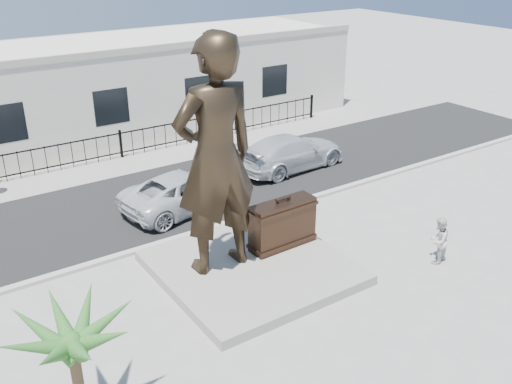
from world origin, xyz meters
TOP-DOWN VIEW (x-y plane):
  - ground at (0.00, 0.00)m, footprint 100.00×100.00m
  - street at (0.00, 8.00)m, footprint 40.00×7.00m
  - curb at (0.00, 4.50)m, footprint 40.00×0.25m
  - far_sidewalk at (0.00, 12.00)m, footprint 40.00×2.50m
  - plinth at (-0.50, 1.50)m, footprint 5.20×5.20m
  - fence at (0.00, 12.80)m, footprint 22.00×0.10m
  - building at (0.00, 17.00)m, footprint 28.00×7.00m
  - statue at (-1.35, 1.97)m, footprint 2.47×1.62m
  - suitcase at (0.88, 1.85)m, footprint 2.15×0.72m
  - tourist at (4.50, -1.20)m, footprint 0.86×0.76m
  - car_white at (-0.02, 6.53)m, footprint 5.17×2.96m
  - car_silver at (5.53, 7.49)m, footprint 5.17×2.37m

SIDE VIEW (x-z plane):
  - ground at x=0.00m, z-range 0.00..0.00m
  - street at x=0.00m, z-range 0.00..0.01m
  - far_sidewalk at x=0.00m, z-range 0.00..0.02m
  - curb at x=0.00m, z-range 0.00..0.12m
  - plinth at x=-0.50m, z-range 0.00..0.30m
  - fence at x=0.00m, z-range 0.00..1.20m
  - car_white at x=-0.02m, z-range 0.01..1.37m
  - car_silver at x=5.53m, z-range 0.01..1.48m
  - tourist at x=4.50m, z-range 0.00..1.49m
  - suitcase at x=0.88m, z-range 0.30..1.80m
  - building at x=0.00m, z-range 0.00..4.40m
  - statue at x=-1.35m, z-range 0.30..7.07m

